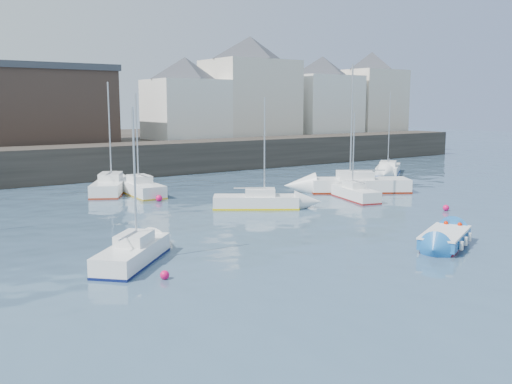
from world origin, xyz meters
TOP-DOWN VIEW (x-y plane):
  - water at (0.00, 0.00)m, footprint 220.00×220.00m
  - quay_wall at (0.00, 35.00)m, footprint 90.00×5.00m
  - land_strip at (0.00, 53.00)m, footprint 90.00×32.00m
  - bldg_east_a at (20.00, 42.00)m, footprint 13.36×13.36m
  - bldg_east_b at (31.00, 41.50)m, footprint 11.88×11.88m
  - bldg_east_c at (40.00, 41.50)m, footprint 11.14×11.14m
  - bldg_east_d at (11.00, 41.50)m, footprint 11.14×11.14m
  - warehouse at (-6.00, 43.00)m, footprint 16.40×10.40m
  - blue_dinghy at (3.18, 1.00)m, footprint 4.27×3.18m
  - sailboat_a at (-10.00, 6.71)m, footprint 4.69×4.69m
  - sailboat_b at (1.68, 14.37)m, footprint 5.54×4.54m
  - sailboat_c at (9.26, 13.09)m, footprint 2.65×4.83m
  - sailboat_d at (12.06, 15.54)m, footprint 7.64×6.04m
  - sailboat_f at (-2.25, 23.66)m, footprint 2.17×5.81m
  - sailboat_g at (22.76, 22.32)m, footprint 6.06×5.33m
  - sailboat_h at (-3.74, 25.95)m, footprint 4.98×6.63m
  - buoy_near at (-9.86, 3.97)m, footprint 0.36×0.36m
  - buoy_mid at (10.99, 6.79)m, footprint 0.40×0.40m
  - buoy_far at (-2.35, 20.40)m, footprint 0.46×0.46m

SIDE VIEW (x-z plane):
  - water at x=0.00m, z-range 0.00..0.00m
  - buoy_near at x=-9.86m, z-range -0.18..0.18m
  - buoy_mid at x=10.99m, z-range -0.20..0.20m
  - buoy_far at x=-2.35m, z-range -0.23..0.23m
  - blue_dinghy at x=3.18m, z-range 0.04..0.79m
  - sailboat_g at x=22.76m, z-range -3.45..4.34m
  - sailboat_a at x=-10.00m, z-range -2.81..3.73m
  - sailboat_b at x=1.68m, z-range -3.08..4.00m
  - sailboat_c at x=9.26m, z-range -2.57..3.50m
  - sailboat_f at x=-2.25m, z-range -3.19..4.23m
  - sailboat_h at x=-3.74m, z-range -3.61..4.69m
  - sailboat_d at x=12.06m, z-range -4.21..5.38m
  - land_strip at x=0.00m, z-range 0.00..2.80m
  - quay_wall at x=0.00m, z-range 0.00..3.00m
  - warehouse at x=-6.00m, z-range 2.82..10.42m
  - bldg_east_d at x=11.00m, z-range 2.89..11.84m
  - bldg_east_b at x=31.00m, z-range 2.89..12.84m
  - bldg_east_c at x=40.00m, z-range 2.90..13.85m
  - bldg_east_a at x=20.00m, z-range 2.91..14.71m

